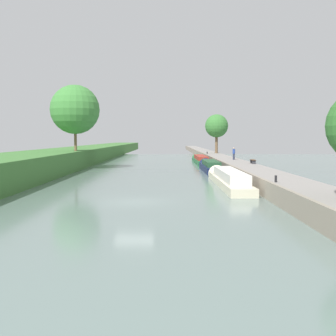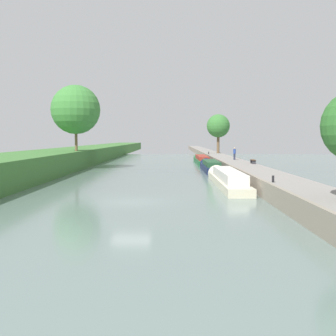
% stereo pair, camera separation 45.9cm
% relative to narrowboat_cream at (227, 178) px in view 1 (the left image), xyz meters
% --- Properties ---
extents(ground_plane, '(160.00, 160.00, 0.00)m').
position_rel_narrowboat_cream_xyz_m(ground_plane, '(-7.40, -9.84, -0.57)').
color(ground_plane, slate).
extents(right_towpath, '(3.28, 260.00, 1.19)m').
position_rel_narrowboat_cream_xyz_m(right_towpath, '(3.23, -9.84, 0.02)').
color(right_towpath, gray).
rests_on(right_towpath, ground_plane).
extents(stone_quay, '(0.25, 260.00, 1.24)m').
position_rel_narrowboat_cream_xyz_m(stone_quay, '(1.46, -9.84, 0.05)').
color(stone_quay, gray).
rests_on(stone_quay, ground_plane).
extents(narrowboat_cream, '(1.93, 16.37, 2.01)m').
position_rel_narrowboat_cream_xyz_m(narrowboat_cream, '(0.00, 0.00, 0.00)').
color(narrowboat_cream, beige).
rests_on(narrowboat_cream, ground_plane).
extents(narrowboat_navy, '(1.90, 12.89, 1.87)m').
position_rel_narrowboat_cream_xyz_m(narrowboat_navy, '(0.04, 16.09, -0.02)').
color(narrowboat_navy, '#141E42').
rests_on(narrowboat_navy, ground_plane).
extents(narrowboat_green, '(1.85, 16.36, 1.83)m').
position_rel_narrowboat_cream_xyz_m(narrowboat_green, '(0.06, 32.30, -0.03)').
color(narrowboat_green, '#1E6033').
rests_on(narrowboat_green, ground_plane).
extents(tree_rightbank_midnear, '(4.41, 4.41, 7.44)m').
position_rel_narrowboat_cream_xyz_m(tree_rightbank_midnear, '(4.08, 44.05, 5.81)').
color(tree_rightbank_midnear, brown).
rests_on(tree_rightbank_midnear, right_towpath).
extents(tree_leftbank_downstream, '(6.35, 6.35, 8.56)m').
position_rel_narrowboat_cream_xyz_m(tree_leftbank_downstream, '(-17.27, 18.14, 7.21)').
color(tree_leftbank_downstream, brown).
rests_on(tree_leftbank_downstream, left_grassy_bank).
extents(person_walking, '(0.34, 0.34, 1.66)m').
position_rel_narrowboat_cream_xyz_m(person_walking, '(3.61, 19.73, 1.49)').
color(person_walking, '#282D42').
rests_on(person_walking, right_towpath).
extents(mooring_bollard_near, '(0.16, 0.16, 0.45)m').
position_rel_narrowboat_cream_xyz_m(mooring_bollard_near, '(1.89, -8.95, 0.84)').
color(mooring_bollard_near, black).
rests_on(mooring_bollard_near, right_towpath).
extents(mooring_bollard_far, '(0.16, 0.16, 0.45)m').
position_rel_narrowboat_cream_xyz_m(mooring_bollard_far, '(1.89, 39.57, 0.84)').
color(mooring_bollard_far, black).
rests_on(mooring_bollard_far, right_towpath).
extents(park_bench, '(0.44, 1.50, 0.47)m').
position_rel_narrowboat_cream_xyz_m(park_bench, '(4.42, 11.03, 0.96)').
color(park_bench, '#333338').
rests_on(park_bench, right_towpath).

